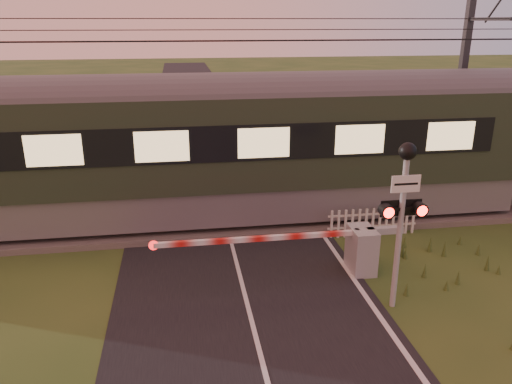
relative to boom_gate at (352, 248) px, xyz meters
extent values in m
plane|color=#2A481B|center=(-2.83, -2.55, -0.64)|extent=(160.00, 160.00, 0.00)
cube|color=black|center=(-2.83, -2.55, -0.63)|extent=(6.00, 140.00, 0.02)
cube|color=#47423D|center=(-2.83, 3.95, -0.58)|extent=(140.00, 3.40, 0.24)
cube|color=slate|center=(-2.83, 3.23, -0.38)|extent=(140.00, 0.08, 0.14)
cube|color=slate|center=(-2.83, 4.67, -0.38)|extent=(140.00, 0.08, 0.14)
cube|color=#2D2116|center=(-2.83, 3.95, -0.45)|extent=(0.24, 2.20, 0.06)
cylinder|color=black|center=(-2.83, 3.65, 4.86)|extent=(120.00, 0.02, 0.02)
cylinder|color=black|center=(-2.83, 4.25, 4.86)|extent=(120.00, 0.02, 0.02)
cylinder|color=black|center=(-2.83, 3.95, 5.46)|extent=(120.00, 0.02, 0.02)
cylinder|color=black|center=(-2.83, 3.95, 5.16)|extent=(120.00, 0.02, 0.02)
cube|color=slate|center=(-4.63, 3.95, 0.22)|extent=(21.51, 2.85, 1.07)
cube|color=#243322|center=(-4.63, 3.95, 2.09)|extent=(22.41, 3.09, 2.67)
cylinder|color=#4C4C4F|center=(-4.63, 3.95, 3.42)|extent=(22.41, 1.08, 1.08)
cube|color=#FFD893|center=(-4.63, 2.36, 2.22)|extent=(19.27, 0.04, 0.83)
cube|color=gray|center=(0.24, 0.00, -0.07)|extent=(0.58, 0.89, 1.16)
cylinder|color=gray|center=(0.09, 0.00, -0.07)|extent=(0.13, 0.13, 1.16)
cube|color=gray|center=(0.82, 0.00, 0.43)|extent=(0.95, 0.17, 0.17)
cube|color=red|center=(-2.40, 0.00, 0.43)|extent=(4.96, 0.12, 0.12)
cylinder|color=red|center=(-4.88, 0.00, 0.43)|extent=(0.23, 0.04, 0.23)
cylinder|color=gray|center=(0.37, -1.70, 1.06)|extent=(0.12, 0.12, 3.40)
cube|color=white|center=(0.37, -1.76, 2.25)|extent=(0.62, 0.03, 0.36)
sphere|color=black|center=(0.37, -1.70, 2.92)|extent=(0.36, 0.36, 0.36)
cube|color=black|center=(0.37, -1.70, 1.68)|extent=(0.85, 0.07, 0.07)
cylinder|color=#FF140C|center=(0.01, -1.88, 1.68)|extent=(0.23, 0.02, 0.23)
cylinder|color=#FF140C|center=(0.74, -1.88, 1.68)|extent=(0.23, 0.02, 0.23)
cube|color=black|center=(0.37, -1.65, 1.68)|extent=(0.91, 0.02, 0.36)
cube|color=silver|center=(1.36, 2.08, -0.36)|extent=(2.73, 0.04, 0.06)
cube|color=silver|center=(1.36, 2.08, 0.02)|extent=(2.73, 0.04, 0.06)
cube|color=#2D2D30|center=(6.10, 6.25, 3.16)|extent=(0.24, 0.24, 7.62)
cube|color=#2D2D30|center=(6.10, 5.10, 5.45)|extent=(0.11, 2.40, 0.11)
camera|label=1|loc=(-4.15, -10.85, 5.40)|focal=35.00mm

